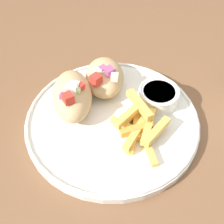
{
  "coord_description": "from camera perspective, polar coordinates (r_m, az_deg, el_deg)",
  "views": [
    {
      "loc": [
        0.25,
        -0.23,
        1.16
      ],
      "look_at": [
        -0.04,
        -0.0,
        0.74
      ],
      "focal_mm": 50.0,
      "sensor_mm": 36.0,
      "label": 1
    }
  ],
  "objects": [
    {
      "name": "table",
      "position": [
        0.62,
        2.24,
        -8.23
      ],
      "size": [
        1.28,
        1.28,
        0.71
      ],
      "color": "brown",
      "rests_on": "ground_plane"
    },
    {
      "name": "plate",
      "position": [
        0.57,
        -0.0,
        -1.62
      ],
      "size": [
        0.32,
        0.32,
        0.02
      ],
      "color": "white",
      "rests_on": "table"
    },
    {
      "name": "sauce_ramekin",
      "position": [
        0.59,
        8.52,
        3.01
      ],
      "size": [
        0.08,
        0.08,
        0.03
      ],
      "color": "white",
      "rests_on": "plate"
    },
    {
      "name": "pita_sandwich_far",
      "position": [
        0.61,
        -1.39,
        6.41
      ],
      "size": [
        0.13,
        0.13,
        0.06
      ],
      "rotation": [
        0.0,
        0.0,
        -0.65
      ],
      "color": "tan",
      "rests_on": "plate"
    },
    {
      "name": "fries_pile",
      "position": [
        0.55,
        5.03,
        -2.17
      ],
      "size": [
        0.13,
        0.11,
        0.04
      ],
      "color": "#E5B251",
      "rests_on": "plate"
    },
    {
      "name": "pita_sandwich_near",
      "position": [
        0.57,
        -7.28,
        3.02
      ],
      "size": [
        0.14,
        0.13,
        0.07
      ],
      "rotation": [
        0.0,
        0.0,
        -0.57
      ],
      "color": "tan",
      "rests_on": "plate"
    }
  ]
}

